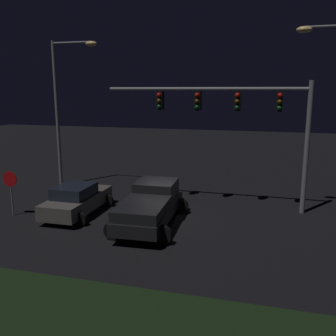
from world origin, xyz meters
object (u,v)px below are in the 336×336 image
(car_sedan, at_px, (77,200))
(street_lamp_left, at_px, (64,97))
(traffic_signal_gantry, at_px, (238,111))
(stop_sign, at_px, (10,185))
(pickup_truck, at_px, (151,203))

(car_sedan, distance_m, street_lamp_left, 7.67)
(car_sedan, height_order, traffic_signal_gantry, traffic_signal_gantry)
(street_lamp_left, bearing_deg, stop_sign, -86.73)
(car_sedan, bearing_deg, pickup_truck, -95.55)
(car_sedan, distance_m, stop_sign, 3.23)
(traffic_signal_gantry, bearing_deg, street_lamp_left, 170.30)
(street_lamp_left, xyz_separation_m, stop_sign, (0.34, -5.98, -4.04))
(pickup_truck, distance_m, traffic_signal_gantry, 6.36)
(car_sedan, height_order, stop_sign, stop_sign)
(traffic_signal_gantry, bearing_deg, stop_sign, -158.21)
(car_sedan, relative_size, traffic_signal_gantry, 0.43)
(pickup_truck, distance_m, street_lamp_left, 10.11)
(traffic_signal_gantry, bearing_deg, car_sedan, -157.29)
(car_sedan, bearing_deg, stop_sign, 109.34)
(street_lamp_left, bearing_deg, car_sedan, -56.38)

